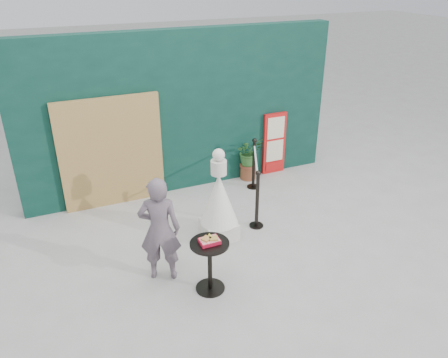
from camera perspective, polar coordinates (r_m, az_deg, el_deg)
The scene contains 10 objects.
ground at distance 6.37m, azimuth 4.42°, elevation -12.55°, with size 60.00×60.00×0.00m, color #ADAAA5.
back_wall at distance 8.25m, azimuth -5.47°, elevation 8.64°, with size 6.00×0.30×3.00m, color #0A2D25.
bamboo_fence at distance 7.94m, azimuth -14.46°, elevation 3.32°, with size 1.80×0.08×2.00m, color tan.
woman at distance 5.98m, azimuth -8.40°, elevation -6.55°, with size 0.56×0.37×1.55m, color #645560.
menu_board at distance 9.11m, azimuth 6.59°, elevation 4.63°, with size 0.50×0.07×1.30m.
statue at distance 6.84m, azimuth -0.67°, elevation -3.12°, with size 0.60×0.60×1.54m.
cafe_table at distance 5.85m, azimuth -1.87°, elevation -10.36°, with size 0.52×0.52×0.75m.
food_basket at distance 5.68m, azimuth -1.90°, elevation -8.00°, with size 0.26×0.19×0.11m.
planter at distance 8.83m, azimuth 3.23°, elevation 3.15°, with size 0.53×0.46×0.90m.
stanchion_barrier at distance 7.83m, azimuth 4.11°, elevation -0.25°, with size 0.84×1.54×1.03m.
Camera 1 is at (-2.41, -4.34, 3.99)m, focal length 35.00 mm.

